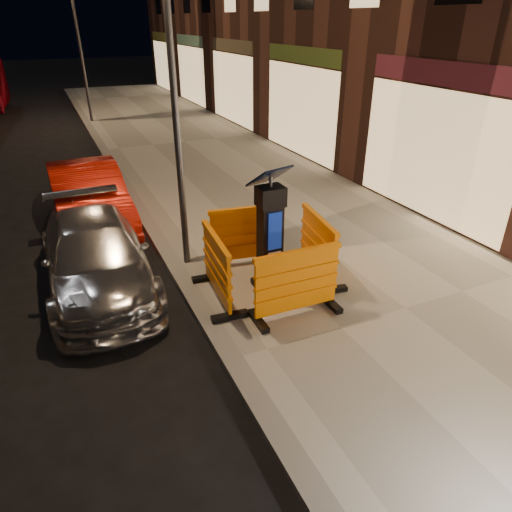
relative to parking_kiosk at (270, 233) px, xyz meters
name	(u,v)px	position (x,y,z in m)	size (l,w,h in m)	color
ground_plane	(233,367)	(-1.30, -1.54, -1.16)	(120.00, 120.00, 0.00)	black
sidewalk	(404,312)	(1.70, -1.54, -1.09)	(6.00, 60.00, 0.15)	gray
kerb	(233,363)	(-1.30, -1.54, -1.09)	(0.30, 60.00, 0.15)	slate
parking_kiosk	(270,233)	(0.00, 0.00, 0.00)	(0.64, 0.64, 2.03)	black
barrier_front	(297,283)	(0.00, -0.95, -0.45)	(1.45, 0.60, 1.13)	orange
barrier_back	(247,235)	(0.00, 0.95, -0.45)	(1.45, 0.60, 1.13)	orange
barrier_kerbside	(217,268)	(-0.95, 0.00, -0.45)	(1.45, 0.60, 1.13)	orange
barrier_bldgside	(318,247)	(0.95, 0.00, -0.45)	(1.45, 0.60, 1.13)	orange
car_silver	(101,286)	(-2.67, 1.48, -1.16)	(1.72, 4.24, 1.23)	#B0B0B4
car_red	(94,226)	(-2.45, 4.36, -1.16)	(1.48, 4.26, 1.40)	#AA1409
street_lamp_mid	(174,99)	(-1.05, 1.46, 1.99)	(0.12, 0.12, 6.00)	#3F3F44
street_lamp_far	(80,49)	(-1.05, 16.46, 1.99)	(0.12, 0.12, 6.00)	#3F3F44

